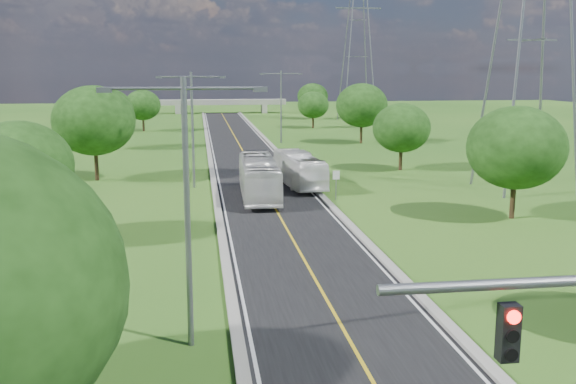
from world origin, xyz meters
TOP-DOWN VIEW (x-y plane):
  - ground at (0.00, 60.00)m, footprint 260.00×260.00m
  - road at (0.00, 66.00)m, footprint 8.00×150.00m
  - curb_left at (-4.25, 66.00)m, footprint 0.50×150.00m
  - curb_right at (4.25, 66.00)m, footprint 0.50×150.00m
  - speed_limit_sign at (5.20, 37.98)m, footprint 0.55×0.09m
  - overpass at (0.00, 140.00)m, footprint 30.00×3.00m
  - streetlight_near_left at (-6.00, 12.00)m, footprint 5.90×0.25m
  - streetlight_mid_left at (-6.00, 45.00)m, footprint 5.90×0.25m
  - streetlight_far_right at (6.00, 78.00)m, footprint 5.90×0.25m
  - power_tower_near at (22.00, 40.00)m, footprint 9.00×6.40m
  - power_tower_far at (26.00, 115.00)m, footprint 9.00×6.40m
  - tree_lb at (-16.00, 28.00)m, footprint 6.30×6.30m
  - tree_lc at (-15.00, 50.00)m, footprint 7.56×7.56m
  - tree_ld at (-17.00, 74.00)m, footprint 6.72×6.72m
  - tree_le at (-14.50, 98.00)m, footprint 5.88×5.88m
  - tree_rb at (16.00, 30.00)m, footprint 6.72×6.72m
  - tree_rc at (15.00, 52.00)m, footprint 5.88×5.88m
  - tree_rd at (17.00, 76.00)m, footprint 7.14×7.14m
  - tree_re at (14.50, 100.00)m, footprint 5.46×5.46m
  - tree_rf at (18.00, 120.00)m, footprint 6.30×6.30m
  - bus_outbound at (3.20, 44.18)m, footprint 3.43×10.68m
  - bus_inbound at (-0.80, 39.47)m, footprint 3.12×11.82m

SIDE VIEW (x-z plane):
  - ground at x=0.00m, z-range 0.00..0.00m
  - road at x=0.00m, z-range 0.00..0.06m
  - curb_left at x=-4.25m, z-range 0.00..0.22m
  - curb_right at x=4.25m, z-range 0.00..0.22m
  - bus_outbound at x=3.20m, z-range 0.06..2.98m
  - speed_limit_sign at x=5.20m, z-range 0.40..2.80m
  - bus_inbound at x=-0.80m, z-range 0.06..3.33m
  - overpass at x=0.00m, z-range 0.81..4.01m
  - tree_re at x=14.50m, z-range 0.85..7.20m
  - tree_le at x=-14.50m, z-range 0.91..7.75m
  - tree_rc at x=15.00m, z-range 0.91..7.75m
  - tree_lb at x=-16.00m, z-range 0.98..8.31m
  - tree_rf at x=18.00m, z-range 0.98..8.31m
  - tree_ld at x=-17.00m, z-range 1.05..8.86m
  - tree_rb at x=16.00m, z-range 1.05..8.86m
  - tree_rd at x=17.00m, z-range 1.11..9.42m
  - tree_lc at x=-15.00m, z-range 1.18..9.97m
  - streetlight_near_left at x=-6.00m, z-range 0.94..10.94m
  - streetlight_mid_left at x=-6.00m, z-range 0.94..10.94m
  - streetlight_far_right at x=6.00m, z-range 0.94..10.94m
  - power_tower_near at x=22.00m, z-range 0.01..28.01m
  - power_tower_far at x=26.00m, z-range 0.01..28.01m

